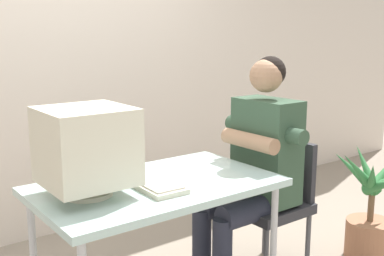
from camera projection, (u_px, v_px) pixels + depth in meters
name	position (u px, v px, depth m)	size (l,w,h in m)	color
wall_back	(86.00, 27.00, 3.45)	(8.00, 0.10, 3.00)	beige
desk	(157.00, 194.00, 2.34)	(1.19, 0.71, 0.73)	#B7B7BC
crt_monitor	(87.00, 147.00, 2.11)	(0.39, 0.38, 0.40)	beige
keyboard	(150.00, 183.00, 2.29)	(0.19, 0.43, 0.03)	beige
office_chair	(274.00, 197.00, 2.88)	(0.42, 0.42, 0.82)	#4C4C51
person_seated	(254.00, 164.00, 2.73)	(0.70, 0.59, 1.33)	#334C38
potted_plant	(371.00, 213.00, 3.07)	(0.55, 0.57, 0.75)	#9E6647
desk_mug	(117.00, 165.00, 2.48)	(0.07, 0.09, 0.09)	black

